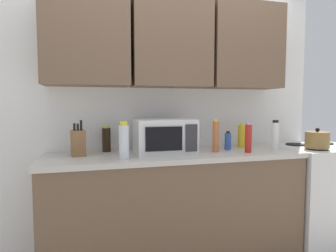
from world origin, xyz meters
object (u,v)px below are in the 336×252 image
kettle (317,140)px  bottle_blue_cleaner (228,141)px  stove_range (318,192)px  bottle_red_sauce (248,138)px  bottle_white_jar (275,135)px  bottle_clear_tall (124,141)px  bottle_soy_dark (106,139)px  knife_block (78,143)px  bottle_spice_jar (216,136)px  bottle_yellow_mustard (242,136)px  microwave (164,136)px

kettle → bottle_blue_cleaner: size_ratio=1.23×
stove_range → bottle_blue_cleaner: bearing=177.4°
bottle_red_sauce → bottle_blue_cleaner: bearing=117.5°
stove_range → bottle_red_sauce: 1.04m
stove_range → bottle_red_sauce: (-0.86, -0.14, 0.57)m
kettle → bottle_white_jar: bearing=167.2°
bottle_clear_tall → bottle_soy_dark: (-0.11, 0.39, -0.03)m
knife_block → bottle_blue_cleaner: (1.27, -0.03, -0.03)m
bottle_spice_jar → knife_block: bearing=174.3°
kettle → knife_block: bearing=174.1°
kettle → bottle_clear_tall: size_ratio=0.73×
bottle_spice_jar → bottle_clear_tall: 0.79m
bottle_red_sauce → bottle_spice_jar: bearing=158.4°
bottle_red_sauce → bottle_white_jar: bearing=14.5°
knife_block → bottle_soy_dark: knife_block is taller
stove_range → bottle_red_sauce: size_ratio=3.61×
stove_range → bottle_white_jar: size_ratio=3.47×
bottle_spice_jar → bottle_soy_dark: bearing=163.8°
bottle_blue_cleaner → bottle_yellow_mustard: bottle_yellow_mustard is taller
stove_range → microwave: bearing=178.9°
kettle → bottle_red_sauce: (-0.69, 0.00, 0.04)m
microwave → bottle_spice_jar: size_ratio=1.74×
bottle_yellow_mustard → bottle_white_jar: 0.29m
stove_range → bottle_yellow_mustard: size_ratio=4.07×
microwave → bottle_red_sauce: (0.68, -0.17, -0.02)m
stove_range → kettle: bearing=-140.5°
stove_range → microwave: microwave is taller
bottle_yellow_mustard → kettle: bearing=-25.0°
bottle_soy_dark → stove_range: bearing=-6.3°
bottle_blue_cleaner → bottle_red_sauce: 0.21m
knife_block → bottle_white_jar: knife_block is taller
kettle → bottle_blue_cleaner: (-0.78, 0.18, -0.01)m
knife_block → bottle_white_jar: 1.68m
bottle_blue_cleaner → bottle_spice_jar: 0.18m
kettle → bottle_white_jar: 0.38m
bottle_spice_jar → bottle_red_sauce: bearing=-21.6°
bottle_blue_cleaner → bottle_spice_jar: bearing=-152.1°
bottle_red_sauce → bottle_white_jar: 0.33m
bottle_spice_jar → bottle_clear_tall: (-0.78, -0.13, -0.00)m
bottle_red_sauce → bottle_yellow_mustard: size_ratio=1.13×
bottle_clear_tall → bottle_white_jar: size_ratio=1.07×
bottle_spice_jar → bottle_soy_dark: size_ratio=1.24×
bottle_clear_tall → bottle_yellow_mustard: bottle_clear_tall is taller
bottle_white_jar → knife_block: bearing=175.6°
kettle → bottle_yellow_mustard: (-0.59, 0.28, 0.02)m
knife_block → stove_range: bearing=-1.9°
bottle_clear_tall → bottle_white_jar: bearing=4.8°
bottle_blue_cleaner → bottle_yellow_mustard: (0.19, 0.09, 0.03)m
bottle_clear_tall → bottle_red_sauce: bearing=1.8°
bottle_red_sauce → bottle_soy_dark: (-1.14, 0.36, -0.02)m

